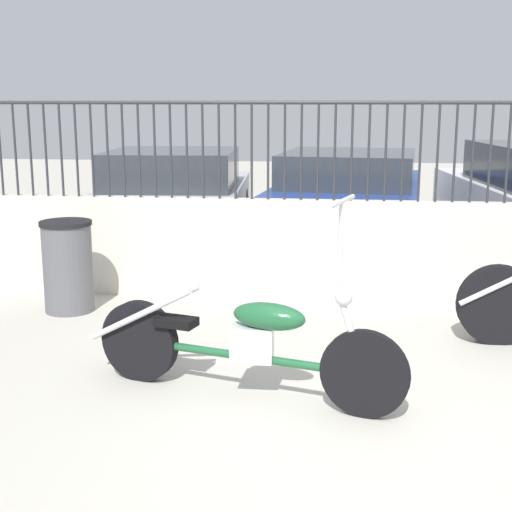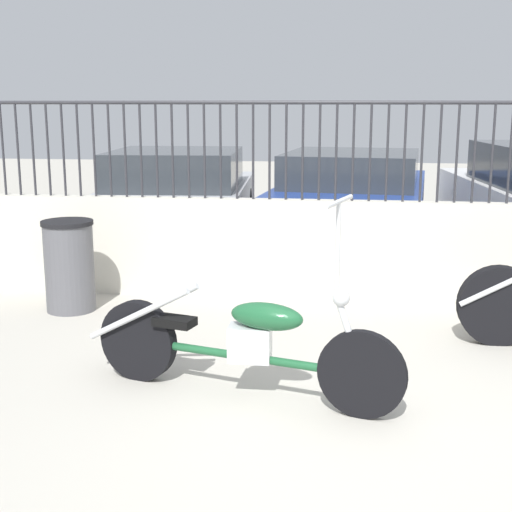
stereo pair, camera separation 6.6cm
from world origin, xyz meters
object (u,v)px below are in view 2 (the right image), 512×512
(motorcycle_green, at_px, (231,340))
(car_silver, at_px, (178,197))
(car_blue, at_px, (352,200))
(trash_bin, at_px, (69,266))

(motorcycle_green, bearing_deg, car_silver, 122.93)
(motorcycle_green, relative_size, car_blue, 0.53)
(motorcycle_green, distance_m, car_silver, 5.39)
(trash_bin, relative_size, car_blue, 0.21)
(trash_bin, relative_size, car_silver, 0.21)
(car_silver, bearing_deg, trash_bin, 171.38)
(motorcycle_green, xyz_separation_m, trash_bin, (-1.85, 1.79, 0.05))
(motorcycle_green, xyz_separation_m, car_silver, (-1.60, 5.14, 0.28))
(trash_bin, bearing_deg, car_blue, 50.88)
(car_silver, relative_size, car_blue, 0.97)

